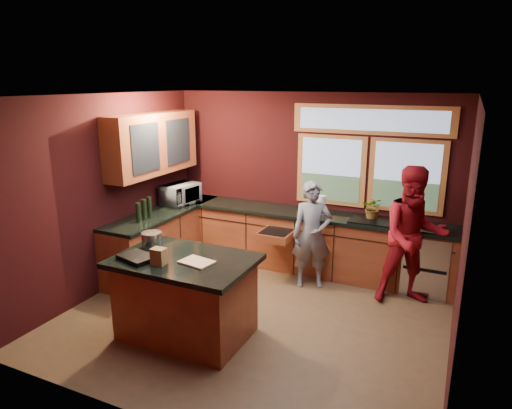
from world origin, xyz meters
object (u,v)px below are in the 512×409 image
Objects in this scene: cutting_board at (197,262)px; stock_pot at (152,240)px; person_grey at (312,235)px; island at (186,297)px; person_red at (413,236)px.

stock_pot is (-0.75, 0.20, 0.08)m from cutting_board.
person_grey is 6.36× the size of stock_pot.
stock_pot is at bearing 165.07° from cutting_board.
island is at bearing 165.96° from cutting_board.
person_red reaches higher than island.
person_grey reaches higher than island.
island is 2.98m from person_red.
cutting_board is 1.46× the size of stock_pot.
cutting_board reaches higher than island.
person_grey is (0.88, 1.87, 0.29)m from island.
island is 0.52m from cutting_board.
stock_pot is (-0.55, 0.15, 0.56)m from island.
person_grey is at bearing 70.42° from cutting_board.
person_red reaches higher than stock_pot.
person_grey is 2.05m from cutting_board.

